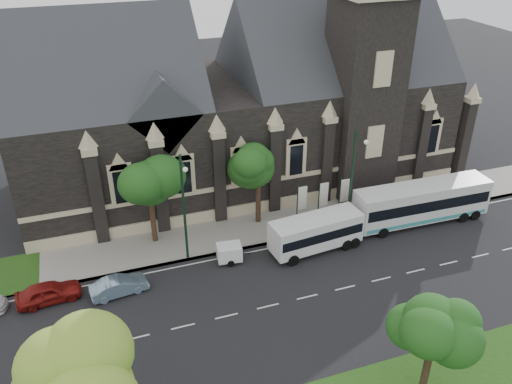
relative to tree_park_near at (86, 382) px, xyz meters
name	(u,v)px	position (x,y,z in m)	size (l,w,h in m)	color
ground	(268,306)	(11.77, 8.77, -6.42)	(160.00, 160.00, 0.00)	black
sidewalk	(229,234)	(11.77, 18.27, -6.34)	(80.00, 5.00, 0.15)	gray
museum	(250,101)	(16.89, 27.55, 1.75)	(40.00, 17.70, 29.90)	black
tree_park_near	(86,382)	(0.00, 0.00, 0.00)	(4.42, 4.42, 8.56)	black
tree_park_east	(436,325)	(17.95, -0.55, -1.80)	(3.40, 3.40, 6.28)	black
tree_walk_right	(260,161)	(14.98, 19.48, -0.60)	(4.08, 4.08, 7.80)	black
tree_walk_left	(151,179)	(5.97, 19.47, -0.68)	(3.91, 3.91, 7.64)	black
street_lamp_near	(353,175)	(21.77, 15.86, -1.30)	(0.36, 1.88, 9.00)	black
street_lamp_mid	(184,204)	(7.77, 15.86, -1.30)	(0.36, 1.88, 9.00)	black
banner_flag_left	(301,201)	(18.06, 17.77, -4.03)	(0.90, 0.10, 4.00)	black
banner_flag_center	(322,197)	(20.06, 17.77, -4.03)	(0.90, 0.10, 4.00)	black
banner_flag_right	(343,193)	(22.06, 17.77, -4.03)	(0.90, 0.10, 4.00)	black
tour_coach	(422,202)	(28.13, 14.77, -4.48)	(12.23, 3.04, 3.55)	silver
shuttle_bus	(316,231)	(17.79, 13.98, -4.74)	(7.70, 3.27, 2.90)	silver
box_trailer	(229,252)	(10.77, 14.69, -5.59)	(2.79, 1.65, 1.45)	white
sedan	(119,286)	(2.24, 13.58, -5.75)	(1.41, 4.06, 1.34)	#7996AF
car_far_red	(49,292)	(-2.49, 14.40, -5.67)	(1.77, 4.40, 1.50)	maroon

